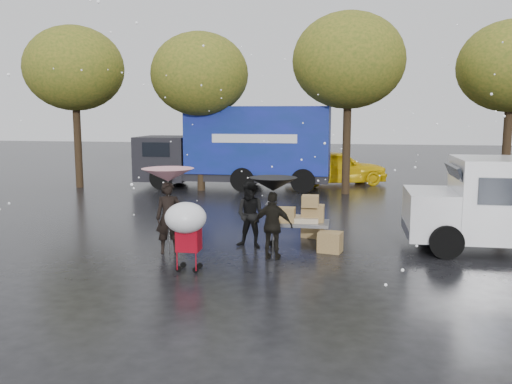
% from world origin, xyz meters
% --- Properties ---
extents(ground, '(90.00, 90.00, 0.00)m').
position_xyz_m(ground, '(0.00, 0.00, 0.00)').
color(ground, black).
rests_on(ground, ground).
extents(person_pink, '(0.71, 0.59, 1.67)m').
position_xyz_m(person_pink, '(-1.49, -0.06, 0.83)').
color(person_pink, black).
rests_on(person_pink, ground).
extents(person_middle, '(0.84, 0.70, 1.60)m').
position_xyz_m(person_middle, '(0.30, 0.77, 0.80)').
color(person_middle, black).
rests_on(person_middle, ground).
extents(person_black, '(0.92, 0.46, 1.52)m').
position_xyz_m(person_black, '(0.97, -0.20, 0.76)').
color(person_black, black).
rests_on(person_black, ground).
extents(umbrella_pink, '(1.20, 1.20, 1.98)m').
position_xyz_m(umbrella_pink, '(-1.49, -0.06, 1.83)').
color(umbrella_pink, '#4C4C4C').
rests_on(umbrella_pink, ground).
extents(umbrella_black, '(1.06, 1.06, 1.84)m').
position_xyz_m(umbrella_black, '(0.97, -0.20, 1.69)').
color(umbrella_black, '#4C4C4C').
rests_on(umbrella_black, ground).
extents(vendor_cart, '(1.52, 0.80, 1.27)m').
position_xyz_m(vendor_cart, '(1.48, 1.20, 0.73)').
color(vendor_cart, slate).
rests_on(vendor_cart, ground).
extents(shopping_cart, '(0.84, 0.84, 1.46)m').
position_xyz_m(shopping_cart, '(-0.63, -1.52, 1.06)').
color(shopping_cart, '#A90919').
rests_on(shopping_cart, ground).
extents(blue_truck, '(8.30, 2.60, 3.50)m').
position_xyz_m(blue_truck, '(-2.04, 11.04, 1.76)').
color(blue_truck, navy).
rests_on(blue_truck, ground).
extents(box_ground_near, '(0.61, 0.53, 0.48)m').
position_xyz_m(box_ground_near, '(2.21, 0.63, 0.24)').
color(box_ground_near, brown).
rests_on(box_ground_near, ground).
extents(box_ground_far, '(0.61, 0.55, 0.39)m').
position_xyz_m(box_ground_far, '(1.71, 2.07, 0.20)').
color(box_ground_far, brown).
rests_on(box_ground_far, ground).
extents(yellow_taxi, '(4.94, 3.22, 1.56)m').
position_xyz_m(yellow_taxi, '(2.03, 12.89, 0.78)').
color(yellow_taxi, yellow).
rests_on(yellow_taxi, ground).
extents(tree_row, '(21.60, 4.40, 7.12)m').
position_xyz_m(tree_row, '(-0.47, 10.00, 5.02)').
color(tree_row, black).
rests_on(tree_row, ground).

